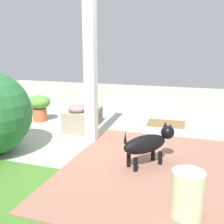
# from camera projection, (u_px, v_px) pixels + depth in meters

# --- Properties ---
(ground_plane) EXTENTS (12.00, 12.00, 0.00)m
(ground_plane) POSITION_uv_depth(u_px,v_px,m) (106.00, 142.00, 3.85)
(ground_plane) COLOR #A9AF9B
(brick_path) EXTENTS (1.80, 2.40, 0.02)m
(brick_path) POSITION_uv_depth(u_px,v_px,m) (147.00, 168.00, 2.99)
(brick_path) COLOR #946351
(brick_path) RESTS_ON ground
(porch_pillar) EXTENTS (0.15, 0.15, 2.10)m
(porch_pillar) POSITION_uv_depth(u_px,v_px,m) (91.00, 68.00, 3.65)
(porch_pillar) COLOR white
(porch_pillar) RESTS_ON ground
(stone_planter_nearest) EXTENTS (0.43, 0.37, 0.39)m
(stone_planter_nearest) POSITION_uv_depth(u_px,v_px,m) (90.00, 113.00, 4.80)
(stone_planter_nearest) COLOR slate
(stone_planter_nearest) RESTS_ON ground
(stone_planter_near) EXTENTS (0.42, 0.36, 0.45)m
(stone_planter_near) POSITION_uv_depth(u_px,v_px,m) (78.00, 120.00, 4.24)
(stone_planter_near) COLOR gray
(stone_planter_near) RESTS_ON ground
(terracotta_pot_broad) EXTENTS (0.41, 0.41, 0.48)m
(terracotta_pot_broad) POSITION_uv_depth(u_px,v_px,m) (39.00, 106.00, 4.90)
(terracotta_pot_broad) COLOR #B65B36
(terracotta_pot_broad) RESTS_ON ground
(terracotta_pot_tall) EXTENTS (0.21, 0.21, 0.59)m
(terracotta_pot_tall) POSITION_uv_depth(u_px,v_px,m) (12.00, 116.00, 4.48)
(terracotta_pot_tall) COLOR #BB714A
(terracotta_pot_tall) RESTS_ON ground
(dog) EXTENTS (0.55, 0.61, 0.48)m
(dog) POSITION_uv_depth(u_px,v_px,m) (149.00, 143.00, 3.01)
(dog) COLOR black
(dog) RESTS_ON ground
(ceramic_urn) EXTENTS (0.26, 0.26, 0.40)m
(ceramic_urn) POSITION_uv_depth(u_px,v_px,m) (187.00, 195.00, 2.10)
(ceramic_urn) COLOR beige
(ceramic_urn) RESTS_ON ground
(doormat) EXTENTS (0.67, 0.46, 0.03)m
(doormat) POSITION_uv_depth(u_px,v_px,m) (166.00, 124.00, 4.73)
(doormat) COLOR brown
(doormat) RESTS_ON ground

